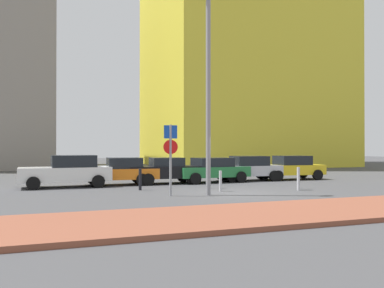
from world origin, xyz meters
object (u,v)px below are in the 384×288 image
Objects in this scene: parked_car_silver at (248,168)px; traffic_bollard_near at (298,179)px; traffic_bollard_edge at (298,178)px; parking_meter at (208,170)px; traffic_bollard_far at (220,181)px; parked_car_green at (212,169)px; traffic_bollard_mid at (140,179)px; parking_sign_post at (171,151)px; parked_car_orange at (122,171)px; parked_car_black at (165,170)px; street_lamp at (208,78)px; parked_car_yellow at (291,167)px; parked_car_white at (67,171)px.

traffic_bollard_near is (-0.39, -5.74, -0.23)m from parked_car_silver.
traffic_bollard_edge is (-0.04, -5.24, -0.25)m from parked_car_silver.
parking_meter is 1.32× the size of traffic_bollard_edge.
traffic_bollard_far is at bearing 165.56° from traffic_bollard_near.
parked_car_green is 5.87m from traffic_bollard_near.
parking_sign_post is at bearing -75.79° from traffic_bollard_mid.
parked_car_orange is at bearing 96.83° from traffic_bollard_mid.
parking_sign_post is 3.63m from parking_meter.
traffic_bollard_edge is (3.92, -0.42, 0.05)m from traffic_bollard_far.
parking_sign_post is 6.74m from traffic_bollard_edge.
traffic_bollard_far is at bearing -74.26° from parked_car_black.
traffic_bollard_far is (-3.97, -4.82, -0.30)m from parked_car_silver.
parking_meter is at bearing -115.47° from parked_car_green.
parked_car_silver is 3.68× the size of traffic_bollard_near.
parked_car_silver reaches higher than parked_car_green.
traffic_bollard_near is (2.08, -5.48, -0.20)m from parked_car_green.
parked_car_black is at bearing 131.21° from traffic_bollard_near.
parked_car_silver is 0.47× the size of street_lamp.
parked_car_green is at bearing 64.53° from parking_meter.
parked_car_green is 1.07× the size of parked_car_yellow.
parking_meter is at bearing -139.22° from parked_car_silver.
parked_car_yellow is 6.52m from traffic_bollard_near.
parked_car_yellow is 3.99× the size of traffic_bollard_mid.
street_lamp is 6.72m from traffic_bollard_edge.
parked_car_silver is at bearing 0.76° from parked_car_orange.
parked_car_black is 2.99× the size of parking_meter.
parked_car_yellow is 11.15m from parking_sign_post.
street_lamp reaches higher than parked_car_white.
parked_car_white is 2.81m from parked_car_orange.
traffic_bollard_near is 1.04× the size of traffic_bollard_edge.
traffic_bollard_far is 3.95m from traffic_bollard_edge.
parked_car_white is 1.51× the size of parking_sign_post.
parked_car_white is 4.11× the size of traffic_bollard_near.
parked_car_green is 1.47× the size of parking_sign_post.
parking_meter is 1.27× the size of traffic_bollard_near.
traffic_bollard_mid is 1.08× the size of traffic_bollard_far.
traffic_bollard_far is at bearing -129.45° from parked_car_silver.
parking_sign_post reaches higher than parked_car_white.
parked_car_silver reaches higher than parked_car_orange.
street_lamp reaches higher than traffic_bollard_edge.
parking_meter reaches higher than traffic_bollard_mid.
street_lamp is (5.40, -5.64, 4.11)m from parked_car_white.
parked_car_black is 4.37× the size of traffic_bollard_far.
parked_car_orange is 7.70m from street_lamp.
parking_sign_post reaches higher than traffic_bollard_far.
street_lamp is 7.86× the size of traffic_bollard_near.
street_lamp reaches higher than parking_sign_post.
parked_car_yellow is at bearing -3.07° from parked_car_silver.
parked_car_orange is 5.19m from parked_car_green.
parking_sign_post is (-6.63, -5.73, 1.10)m from parked_car_silver.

